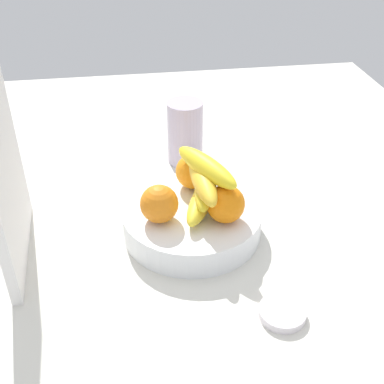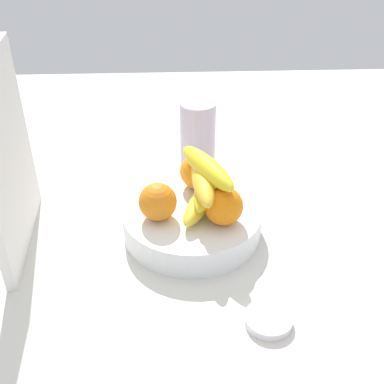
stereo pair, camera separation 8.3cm
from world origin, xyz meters
TOP-DOWN VIEW (x-y plane):
  - ground_plane at (0.00, 0.00)cm, footprint 180.00×140.00cm
  - fruit_bowl at (2.28, 2.03)cm, footprint 26.90×26.90cm
  - orange_front_left at (-0.10, 8.46)cm, footprint 7.14×7.14cm
  - orange_front_right at (-1.86, -3.57)cm, footprint 7.14×7.14cm
  - orange_center at (10.22, 0.59)cm, footprint 7.14×7.14cm
  - banana_bunch at (3.10, -0.57)cm, footprint 18.85×11.48cm
  - cutting_board at (1.27, 34.39)cm, footprint 28.06×3.47cm
  - thermos_tumbler at (30.08, -0.54)cm, footprint 8.41×8.41cm
  - jar_lid at (-21.42, -9.12)cm, footprint 7.68×7.68cm

SIDE VIEW (x-z plane):
  - ground_plane at x=0.00cm, z-range -3.00..0.00cm
  - jar_lid at x=-21.42cm, z-range 0.00..1.41cm
  - fruit_bowl at x=2.28cm, z-range 0.00..5.52cm
  - thermos_tumbler at x=30.08cm, z-range 0.00..15.19cm
  - orange_front_left at x=-0.10cm, z-range 5.52..12.66cm
  - orange_front_right at x=-1.86cm, z-range 5.52..12.66cm
  - orange_center at x=10.22cm, z-range 5.52..12.66cm
  - banana_bunch at x=3.10cm, z-range 5.52..16.12cm
  - cutting_board at x=1.27cm, z-range 0.00..36.00cm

